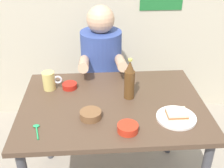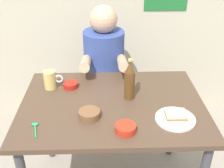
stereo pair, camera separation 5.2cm
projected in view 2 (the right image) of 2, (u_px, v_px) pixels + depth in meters
name	position (u px, v px, depth m)	size (l,w,h in m)	color
dining_table	(112.00, 115.00, 1.73)	(1.10, 0.80, 0.74)	#4C3828
stool	(105.00, 100.00, 2.42)	(0.34, 0.34, 0.45)	#4C4C51
person_seated	(104.00, 57.00, 2.20)	(0.33, 0.56, 0.72)	#33478C
plate_orange	(175.00, 119.00, 1.52)	(0.22, 0.22, 0.01)	silver
sandwich	(176.00, 115.00, 1.51)	(0.11, 0.09, 0.04)	beige
beer_mug	(50.00, 80.00, 1.80)	(0.13, 0.08, 0.12)	#D1BC66
beer_bottle	(130.00, 81.00, 1.67)	(0.06, 0.06, 0.26)	#593819
sauce_bowl_chili	(126.00, 128.00, 1.43)	(0.11, 0.11, 0.04)	red
condiment_bowl_brown	(89.00, 114.00, 1.54)	(0.12, 0.12, 0.04)	brown
sambal_bowl_red	(71.00, 85.00, 1.83)	(0.10, 0.10, 0.03)	#B21E14
spoon	(35.00, 127.00, 1.47)	(0.05, 0.12, 0.01)	#26A559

